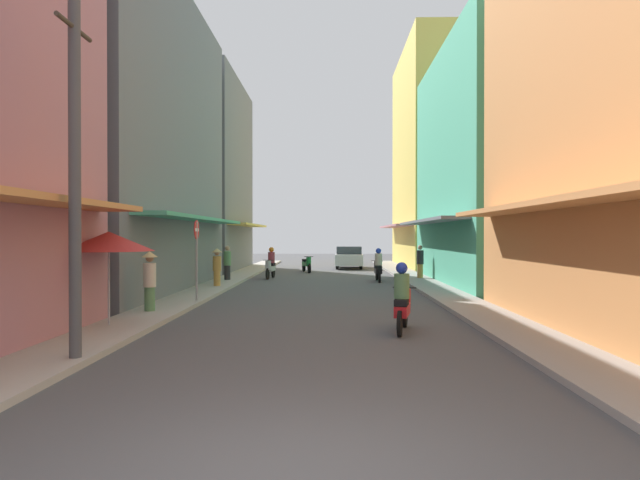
{
  "coord_description": "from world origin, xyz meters",
  "views": [
    {
      "loc": [
        0.34,
        -4.78,
        2.18
      ],
      "look_at": [
        -0.14,
        19.45,
        1.97
      ],
      "focal_mm": 30.7,
      "sensor_mm": 36.0,
      "label": 1
    }
  ],
  "objects_px": {
    "parked_car": "(349,257)",
    "pedestrian_midway": "(150,279)",
    "motorbike_red": "(402,301)",
    "pedestrian_foreground": "(420,263)",
    "motorbike_silver": "(271,265)",
    "vendor_umbrella": "(109,241)",
    "pedestrian_far": "(217,266)",
    "street_sign_no_entry": "(197,250)",
    "motorbike_black": "(378,267)",
    "pedestrian_crossing": "(227,264)",
    "utility_pole": "(75,174)",
    "motorbike_green": "(307,264)"
  },
  "relations": [
    {
      "from": "motorbike_black",
      "to": "motorbike_green",
      "type": "xyz_separation_m",
      "value": [
        -3.63,
        6.2,
        -0.2
      ]
    },
    {
      "from": "motorbike_silver",
      "to": "pedestrian_crossing",
      "type": "bearing_deg",
      "value": -128.74
    },
    {
      "from": "motorbike_red",
      "to": "pedestrian_foreground",
      "type": "xyz_separation_m",
      "value": [
        2.72,
        14.21,
        0.15
      ]
    },
    {
      "from": "motorbike_black",
      "to": "utility_pole",
      "type": "xyz_separation_m",
      "value": [
        -6.53,
        -16.62,
        2.5
      ]
    },
    {
      "from": "parked_car",
      "to": "motorbike_red",
      "type": "bearing_deg",
      "value": -89.03
    },
    {
      "from": "motorbike_green",
      "to": "pedestrian_foreground",
      "type": "xyz_separation_m",
      "value": [
        5.73,
        -5.4,
        0.35
      ]
    },
    {
      "from": "pedestrian_foreground",
      "to": "utility_pole",
      "type": "distance_m",
      "value": 19.58
    },
    {
      "from": "utility_pole",
      "to": "pedestrian_foreground",
      "type": "bearing_deg",
      "value": 63.66
    },
    {
      "from": "pedestrian_midway",
      "to": "vendor_umbrella",
      "type": "relative_size",
      "value": 0.77
    },
    {
      "from": "parked_car",
      "to": "pedestrian_far",
      "type": "distance_m",
      "value": 15.04
    },
    {
      "from": "pedestrian_far",
      "to": "utility_pole",
      "type": "height_order",
      "value": "utility_pole"
    },
    {
      "from": "pedestrian_crossing",
      "to": "vendor_umbrella",
      "type": "bearing_deg",
      "value": -91.44
    },
    {
      "from": "utility_pole",
      "to": "parked_car",
      "type": "bearing_deg",
      "value": 78.43
    },
    {
      "from": "pedestrian_midway",
      "to": "street_sign_no_entry",
      "type": "bearing_deg",
      "value": 72.07
    },
    {
      "from": "parked_car",
      "to": "street_sign_no_entry",
      "type": "bearing_deg",
      "value": -105.89
    },
    {
      "from": "pedestrian_foreground",
      "to": "pedestrian_midway",
      "type": "relative_size",
      "value": 0.98
    },
    {
      "from": "parked_car",
      "to": "pedestrian_midway",
      "type": "bearing_deg",
      "value": -106.11
    },
    {
      "from": "street_sign_no_entry",
      "to": "pedestrian_far",
      "type": "bearing_deg",
      "value": 94.85
    },
    {
      "from": "motorbike_black",
      "to": "pedestrian_crossing",
      "type": "relative_size",
      "value": 1.07
    },
    {
      "from": "pedestrian_far",
      "to": "street_sign_no_entry",
      "type": "relative_size",
      "value": 0.62
    },
    {
      "from": "motorbike_green",
      "to": "street_sign_no_entry",
      "type": "relative_size",
      "value": 0.66
    },
    {
      "from": "motorbike_red",
      "to": "motorbike_green",
      "type": "xyz_separation_m",
      "value": [
        -3.01,
        19.61,
        -0.2
      ]
    },
    {
      "from": "parked_car",
      "to": "pedestrian_midway",
      "type": "distance_m",
      "value": 22.12
    },
    {
      "from": "pedestrian_foreground",
      "to": "utility_pole",
      "type": "bearing_deg",
      "value": -116.34
    },
    {
      "from": "parked_car",
      "to": "street_sign_no_entry",
      "type": "distance_m",
      "value": 19.78
    },
    {
      "from": "pedestrian_midway",
      "to": "vendor_umbrella",
      "type": "bearing_deg",
      "value": -94.46
    },
    {
      "from": "pedestrian_foreground",
      "to": "vendor_umbrella",
      "type": "bearing_deg",
      "value": -123.87
    },
    {
      "from": "motorbike_silver",
      "to": "vendor_umbrella",
      "type": "xyz_separation_m",
      "value": [
        -2.09,
        -14.91,
        1.33
      ]
    },
    {
      "from": "motorbike_black",
      "to": "motorbike_red",
      "type": "xyz_separation_m",
      "value": [
        -0.62,
        -13.41,
        0.0
      ]
    },
    {
      "from": "pedestrian_far",
      "to": "vendor_umbrella",
      "type": "xyz_separation_m",
      "value": [
        -0.47,
        -9.69,
        1.11
      ]
    },
    {
      "from": "parked_car",
      "to": "utility_pole",
      "type": "height_order",
      "value": "utility_pole"
    },
    {
      "from": "motorbike_black",
      "to": "pedestrian_midway",
      "type": "distance_m",
      "value": 13.09
    },
    {
      "from": "utility_pole",
      "to": "motorbike_silver",
      "type": "bearing_deg",
      "value": 86.0
    },
    {
      "from": "parked_car",
      "to": "pedestrian_midway",
      "type": "height_order",
      "value": "pedestrian_midway"
    },
    {
      "from": "pedestrian_foreground",
      "to": "motorbike_red",
      "type": "bearing_deg",
      "value": -100.82
    },
    {
      "from": "motorbike_green",
      "to": "pedestrian_midway",
      "type": "height_order",
      "value": "pedestrian_midway"
    },
    {
      "from": "parked_car",
      "to": "utility_pole",
      "type": "bearing_deg",
      "value": -101.57
    },
    {
      "from": "parked_car",
      "to": "street_sign_no_entry",
      "type": "height_order",
      "value": "street_sign_no_entry"
    },
    {
      "from": "motorbike_silver",
      "to": "motorbike_black",
      "type": "bearing_deg",
      "value": -17.51
    },
    {
      "from": "pedestrian_far",
      "to": "pedestrian_midway",
      "type": "height_order",
      "value": "pedestrian_midway"
    },
    {
      "from": "pedestrian_crossing",
      "to": "pedestrian_far",
      "type": "bearing_deg",
      "value": -87.12
    },
    {
      "from": "motorbike_green",
      "to": "vendor_umbrella",
      "type": "bearing_deg",
      "value": -100.77
    },
    {
      "from": "pedestrian_foreground",
      "to": "pedestrian_far",
      "type": "bearing_deg",
      "value": -154.03
    },
    {
      "from": "motorbike_silver",
      "to": "pedestrian_far",
      "type": "height_order",
      "value": "pedestrian_far"
    },
    {
      "from": "utility_pole",
      "to": "street_sign_no_entry",
      "type": "xyz_separation_m",
      "value": [
        0.1,
        7.91,
        -1.48
      ]
    },
    {
      "from": "pedestrian_foreground",
      "to": "street_sign_no_entry",
      "type": "bearing_deg",
      "value": -131.89
    },
    {
      "from": "pedestrian_crossing",
      "to": "utility_pole",
      "type": "height_order",
      "value": "utility_pole"
    },
    {
      "from": "motorbike_red",
      "to": "vendor_umbrella",
      "type": "relative_size",
      "value": 0.79
    },
    {
      "from": "motorbike_black",
      "to": "motorbike_green",
      "type": "bearing_deg",
      "value": 120.38
    },
    {
      "from": "motorbike_green",
      "to": "parked_car",
      "type": "bearing_deg",
      "value": 57.47
    }
  ]
}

